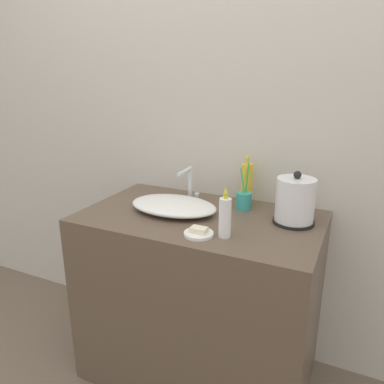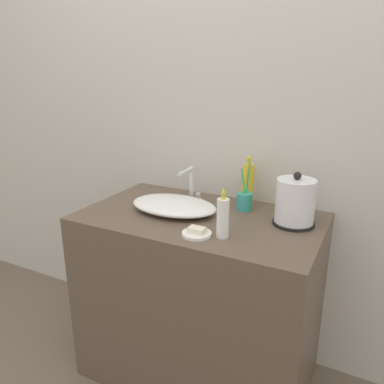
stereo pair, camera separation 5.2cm
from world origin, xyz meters
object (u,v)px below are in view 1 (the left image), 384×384
object	(u,v)px
faucet	(190,183)
shampoo_bottle	(225,217)
toothbrush_cup	(244,200)
lotion_bottle	(247,184)
electric_kettle	(295,202)

from	to	relation	value
faucet	shampoo_bottle	world-z (taller)	shampoo_bottle
toothbrush_cup	lotion_bottle	bearing A→B (deg)	98.72
toothbrush_cup	lotion_bottle	world-z (taller)	lotion_bottle
electric_kettle	toothbrush_cup	world-z (taller)	electric_kettle
faucet	toothbrush_cup	world-z (taller)	toothbrush_cup
electric_kettle	lotion_bottle	distance (m)	0.29
electric_kettle	lotion_bottle	size ratio (longest dim) A/B	0.97
toothbrush_cup	shampoo_bottle	world-z (taller)	toothbrush_cup
faucet	electric_kettle	world-z (taller)	electric_kettle
faucet	toothbrush_cup	distance (m)	0.26
faucet	shampoo_bottle	distance (m)	0.42
faucet	shampoo_bottle	xyz separation A→B (m)	(0.29, -0.31, -0.01)
lotion_bottle	electric_kettle	bearing A→B (deg)	-31.03
faucet	lotion_bottle	xyz separation A→B (m)	(0.25, 0.09, 0.00)
electric_kettle	shampoo_bottle	bearing A→B (deg)	-130.18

